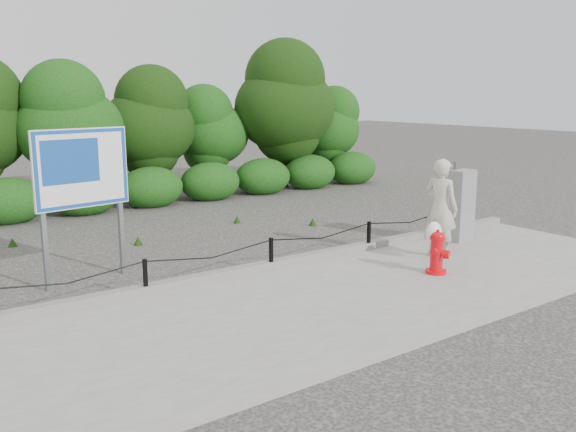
% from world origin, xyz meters
% --- Properties ---
extents(ground, '(90.00, 90.00, 0.00)m').
position_xyz_m(ground, '(0.00, 0.00, 0.00)').
color(ground, '#2D2B28').
rests_on(ground, ground).
extents(sidewalk, '(14.00, 4.00, 0.08)m').
position_xyz_m(sidewalk, '(0.00, -2.00, 0.04)').
color(sidewalk, gray).
rests_on(sidewalk, ground).
extents(curb, '(14.00, 0.22, 0.14)m').
position_xyz_m(curb, '(0.00, 0.05, 0.15)').
color(curb, slate).
rests_on(curb, sidewalk).
extents(chain_barrier, '(10.06, 0.06, 0.60)m').
position_xyz_m(chain_barrier, '(0.00, 0.00, 0.46)').
color(chain_barrier, black).
rests_on(chain_barrier, sidewalk).
extents(treeline, '(20.10, 3.78, 5.05)m').
position_xyz_m(treeline, '(0.57, 8.89, 2.52)').
color(treeline, black).
rests_on(treeline, ground).
extents(fire_hydrant, '(0.50, 0.50, 0.82)m').
position_xyz_m(fire_hydrant, '(2.30, -2.02, 0.47)').
color(fire_hydrant, red).
rests_on(fire_hydrant, sidewalk).
extents(pedestrian, '(0.83, 0.80, 1.99)m').
position_xyz_m(pedestrian, '(3.24, -1.25, 1.05)').
color(pedestrian, beige).
rests_on(pedestrian, sidewalk).
extents(utility_cabinet, '(0.64, 0.47, 1.75)m').
position_xyz_m(utility_cabinet, '(4.70, -0.62, 0.88)').
color(utility_cabinet, '#9B9B9E').
rests_on(utility_cabinet, sidewalk).
extents(advertising_sign, '(1.70, 0.38, 2.74)m').
position_xyz_m(advertising_sign, '(-2.98, 1.44, 1.93)').
color(advertising_sign, slate).
rests_on(advertising_sign, ground).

